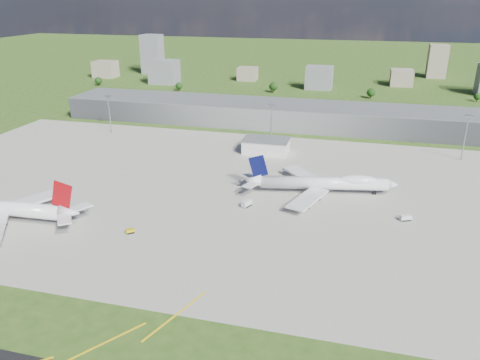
% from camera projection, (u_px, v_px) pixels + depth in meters
% --- Properties ---
extents(ground, '(1400.00, 1400.00, 0.00)m').
position_uv_depth(ground, '(266.00, 129.00, 324.97)').
color(ground, '#2D4C17').
rests_on(ground, ground).
extents(apron, '(360.00, 190.00, 0.08)m').
position_uv_depth(apron, '(241.00, 191.00, 223.75)').
color(apron, gray).
rests_on(apron, ground).
extents(terminal, '(300.00, 42.00, 15.00)m').
position_uv_depth(terminal, '(271.00, 114.00, 335.68)').
color(terminal, slate).
rests_on(terminal, ground).
extents(ops_building, '(26.00, 16.00, 8.00)m').
position_uv_depth(ops_building, '(266.00, 146.00, 276.21)').
color(ops_building, silver).
rests_on(ops_building, ground).
extents(mast_west, '(3.50, 2.00, 25.90)m').
position_uv_depth(mast_west, '(109.00, 107.00, 310.37)').
color(mast_west, gray).
rests_on(mast_west, ground).
extents(mast_center, '(3.50, 2.00, 25.90)m').
position_uv_depth(mast_center, '(271.00, 117.00, 284.61)').
color(mast_center, gray).
rests_on(mast_center, ground).
extents(mast_east, '(3.50, 2.00, 25.90)m').
position_uv_depth(mast_east, '(467.00, 130.00, 258.86)').
color(mast_east, gray).
rests_on(mast_east, ground).
extents(airliner_red_twin, '(72.31, 56.31, 19.84)m').
position_uv_depth(airliner_red_twin, '(3.00, 208.00, 193.12)').
color(airliner_red_twin, silver).
rests_on(airliner_red_twin, ground).
extents(airliner_blue_quad, '(71.13, 55.07, 18.68)m').
position_uv_depth(airliner_blue_quad, '(324.00, 183.00, 218.95)').
color(airliner_blue_quad, silver).
rests_on(airliner_blue_quad, ground).
extents(tug_yellow, '(3.81, 3.71, 1.70)m').
position_uv_depth(tug_yellow, '(130.00, 231.00, 183.81)').
color(tug_yellow, '#C0AF0B').
rests_on(tug_yellow, ground).
extents(van_white_near, '(4.36, 5.90, 2.73)m').
position_uv_depth(van_white_near, '(247.00, 204.00, 206.76)').
color(van_white_near, silver).
rests_on(van_white_near, ground).
extents(van_white_far, '(5.09, 3.86, 2.40)m').
position_uv_depth(van_white_far, '(406.00, 218.00, 193.94)').
color(van_white_far, silver).
rests_on(van_white_far, ground).
extents(bldg_far_w, '(24.00, 20.00, 18.00)m').
position_uv_depth(bldg_far_w, '(105.00, 69.00, 525.94)').
color(bldg_far_w, gray).
rests_on(bldg_far_w, ground).
extents(bldg_w, '(28.00, 22.00, 24.00)m').
position_uv_depth(bldg_w, '(164.00, 72.00, 488.13)').
color(bldg_w, slate).
rests_on(bldg_w, ground).
extents(bldg_cw, '(20.00, 18.00, 14.00)m').
position_uv_depth(bldg_cw, '(248.00, 74.00, 507.20)').
color(bldg_cw, gray).
rests_on(bldg_cw, ground).
extents(bldg_c, '(26.00, 20.00, 22.00)m').
position_uv_depth(bldg_c, '(319.00, 78.00, 460.03)').
color(bldg_c, slate).
rests_on(bldg_c, ground).
extents(bldg_ce, '(22.00, 24.00, 16.00)m').
position_uv_depth(bldg_ce, '(401.00, 78.00, 478.36)').
color(bldg_ce, gray).
rests_on(bldg_ce, ground).
extents(bldg_tall_w, '(22.00, 20.00, 44.00)m').
position_uv_depth(bldg_tall_w, '(152.00, 54.00, 547.71)').
color(bldg_tall_w, slate).
rests_on(bldg_tall_w, ground).
extents(bldg_tall_e, '(20.00, 18.00, 36.00)m').
position_uv_depth(bldg_tall_e, '(437.00, 61.00, 519.22)').
color(bldg_tall_e, gray).
rests_on(bldg_tall_e, ground).
extents(tree_far_w, '(7.20, 7.20, 8.80)m').
position_uv_depth(tree_far_w, '(98.00, 81.00, 477.73)').
color(tree_far_w, '#382314').
rests_on(tree_far_w, ground).
extents(tree_w, '(6.75, 6.75, 8.25)m').
position_uv_depth(tree_w, '(179.00, 86.00, 452.29)').
color(tree_w, '#382314').
rests_on(tree_w, ground).
extents(tree_c, '(8.10, 8.10, 9.90)m').
position_uv_depth(tree_c, '(273.00, 86.00, 444.34)').
color(tree_c, '#382314').
rests_on(tree_c, ground).
extents(tree_e, '(7.65, 7.65, 9.35)m').
position_uv_depth(tree_e, '(371.00, 92.00, 418.90)').
color(tree_e, '#382314').
rests_on(tree_e, ground).
extents(tree_far_e, '(6.30, 6.30, 7.70)m').
position_uv_depth(tree_far_e, '(477.00, 96.00, 407.18)').
color(tree_far_e, '#382314').
rests_on(tree_far_e, ground).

